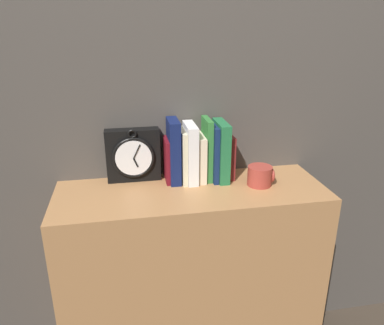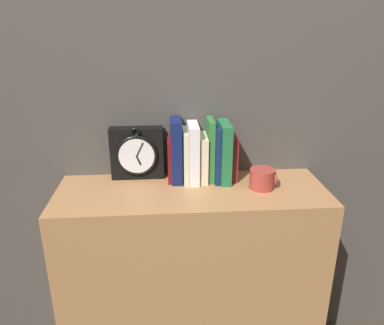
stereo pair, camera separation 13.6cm
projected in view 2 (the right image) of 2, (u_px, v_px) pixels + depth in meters
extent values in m
cube|color=#47423D|center=(188.00, 65.00, 1.44)|extent=(6.00, 0.05, 2.60)
cube|color=#A87547|center=(192.00, 284.00, 1.56)|extent=(1.02, 0.36, 0.86)
cube|color=black|center=(137.00, 153.00, 1.48)|extent=(0.21, 0.05, 0.21)
torus|color=black|center=(137.00, 156.00, 1.45)|extent=(0.16, 0.01, 0.16)
cylinder|color=silver|center=(137.00, 156.00, 1.45)|extent=(0.14, 0.01, 0.14)
cube|color=black|center=(139.00, 161.00, 1.45)|extent=(0.02, 0.00, 0.04)
cube|color=black|center=(140.00, 150.00, 1.44)|extent=(0.03, 0.00, 0.06)
torus|color=black|center=(135.00, 132.00, 1.42)|extent=(0.04, 0.01, 0.04)
cube|color=maroon|center=(169.00, 159.00, 1.47)|extent=(0.01, 0.12, 0.17)
cube|color=#101B4A|center=(176.00, 150.00, 1.45)|extent=(0.04, 0.13, 0.25)
cube|color=beige|center=(185.00, 155.00, 1.46)|extent=(0.02, 0.14, 0.21)
cube|color=white|center=(193.00, 153.00, 1.45)|extent=(0.04, 0.14, 0.23)
cube|color=beige|center=(203.00, 158.00, 1.47)|extent=(0.03, 0.13, 0.18)
cube|color=#2E7433|center=(210.00, 150.00, 1.47)|extent=(0.02, 0.12, 0.24)
cube|color=#12234B|center=(216.00, 153.00, 1.46)|extent=(0.02, 0.14, 0.22)
cube|color=#20683A|center=(224.00, 152.00, 1.46)|extent=(0.04, 0.15, 0.23)
cube|color=maroon|center=(232.00, 157.00, 1.49)|extent=(0.03, 0.12, 0.18)
cylinder|color=#9E382D|center=(262.00, 179.00, 1.41)|extent=(0.09, 0.09, 0.08)
torus|color=#9E382D|center=(274.00, 179.00, 1.41)|extent=(0.01, 0.06, 0.06)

